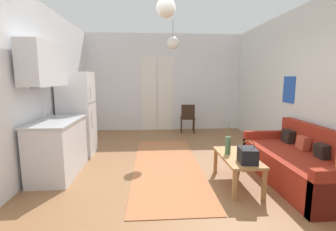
{
  "coord_description": "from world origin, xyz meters",
  "views": [
    {
      "loc": [
        -0.41,
        -3.48,
        1.59
      ],
      "look_at": [
        -0.07,
        1.4,
        0.83
      ],
      "focal_mm": 26.01,
      "sensor_mm": 36.0,
      "label": 1
    }
  ],
  "objects_px": {
    "handbag": "(248,155)",
    "refrigerator": "(77,114)",
    "accent_chair": "(188,117)",
    "pendant_lamp_near": "(166,8)",
    "pendant_lamp_far": "(173,43)",
    "couch": "(302,165)",
    "coffee_table": "(237,160)",
    "bamboo_vase": "(228,145)"
  },
  "relations": [
    {
      "from": "pendant_lamp_near",
      "to": "refrigerator",
      "type": "bearing_deg",
      "value": 128.89
    },
    {
      "from": "coffee_table",
      "to": "bamboo_vase",
      "type": "bearing_deg",
      "value": 134.71
    },
    {
      "from": "handbag",
      "to": "refrigerator",
      "type": "bearing_deg",
      "value": 145.36
    },
    {
      "from": "bamboo_vase",
      "to": "refrigerator",
      "type": "distance_m",
      "value": 3.09
    },
    {
      "from": "couch",
      "to": "accent_chair",
      "type": "xyz_separation_m",
      "value": [
        -1.23,
        3.46,
        0.19
      ]
    },
    {
      "from": "handbag",
      "to": "pendant_lamp_far",
      "type": "distance_m",
      "value": 3.22
    },
    {
      "from": "pendant_lamp_near",
      "to": "handbag",
      "type": "bearing_deg",
      "value": 8.06
    },
    {
      "from": "handbag",
      "to": "refrigerator",
      "type": "relative_size",
      "value": 0.19
    },
    {
      "from": "couch",
      "to": "refrigerator",
      "type": "bearing_deg",
      "value": 156.55
    },
    {
      "from": "couch",
      "to": "pendant_lamp_far",
      "type": "xyz_separation_m",
      "value": [
        -1.77,
        2.25,
        2.08
      ]
    },
    {
      "from": "couch",
      "to": "coffee_table",
      "type": "bearing_deg",
      "value": -179.46
    },
    {
      "from": "handbag",
      "to": "pendant_lamp_near",
      "type": "xyz_separation_m",
      "value": [
        -1.11,
        -0.16,
        1.83
      ]
    },
    {
      "from": "refrigerator",
      "to": "accent_chair",
      "type": "bearing_deg",
      "value": 35.49
    },
    {
      "from": "accent_chair",
      "to": "pendant_lamp_near",
      "type": "height_order",
      "value": "pendant_lamp_near"
    },
    {
      "from": "coffee_table",
      "to": "accent_chair",
      "type": "xyz_separation_m",
      "value": [
        -0.22,
        3.47,
        0.09
      ]
    },
    {
      "from": "couch",
      "to": "coffee_table",
      "type": "xyz_separation_m",
      "value": [
        -1.01,
        -0.01,
        0.11
      ]
    },
    {
      "from": "handbag",
      "to": "coffee_table",
      "type": "bearing_deg",
      "value": 96.24
    },
    {
      "from": "couch",
      "to": "pendant_lamp_far",
      "type": "relative_size",
      "value": 3.14
    },
    {
      "from": "coffee_table",
      "to": "refrigerator",
      "type": "xyz_separation_m",
      "value": [
        -2.78,
        1.65,
        0.46
      ]
    },
    {
      "from": "bamboo_vase",
      "to": "pendant_lamp_far",
      "type": "distance_m",
      "value": 2.86
    },
    {
      "from": "handbag",
      "to": "pendant_lamp_far",
      "type": "height_order",
      "value": "pendant_lamp_far"
    },
    {
      "from": "bamboo_vase",
      "to": "accent_chair",
      "type": "relative_size",
      "value": 0.57
    },
    {
      "from": "coffee_table",
      "to": "refrigerator",
      "type": "bearing_deg",
      "value": 149.24
    },
    {
      "from": "couch",
      "to": "handbag",
      "type": "xyz_separation_m",
      "value": [
        -0.98,
        -0.3,
        0.27
      ]
    },
    {
      "from": "bamboo_vase",
      "to": "refrigerator",
      "type": "xyz_separation_m",
      "value": [
        -2.66,
        1.54,
        0.27
      ]
    },
    {
      "from": "handbag",
      "to": "couch",
      "type": "bearing_deg",
      "value": 16.88
    },
    {
      "from": "coffee_table",
      "to": "pendant_lamp_far",
      "type": "relative_size",
      "value": 1.59
    },
    {
      "from": "handbag",
      "to": "accent_chair",
      "type": "distance_m",
      "value": 3.77
    },
    {
      "from": "handbag",
      "to": "accent_chair",
      "type": "height_order",
      "value": "accent_chair"
    },
    {
      "from": "pendant_lamp_far",
      "to": "couch",
      "type": "bearing_deg",
      "value": -51.74
    },
    {
      "from": "coffee_table",
      "to": "pendant_lamp_near",
      "type": "xyz_separation_m",
      "value": [
        -1.08,
        -0.45,
        1.99
      ]
    },
    {
      "from": "coffee_table",
      "to": "accent_chair",
      "type": "distance_m",
      "value": 3.48
    },
    {
      "from": "handbag",
      "to": "bamboo_vase",
      "type": "bearing_deg",
      "value": 109.78
    },
    {
      "from": "coffee_table",
      "to": "bamboo_vase",
      "type": "height_order",
      "value": "bamboo_vase"
    },
    {
      "from": "accent_chair",
      "to": "pendant_lamp_near",
      "type": "bearing_deg",
      "value": 82.73
    },
    {
      "from": "bamboo_vase",
      "to": "accent_chair",
      "type": "bearing_deg",
      "value": 91.84
    },
    {
      "from": "pendant_lamp_near",
      "to": "pendant_lamp_far",
      "type": "height_order",
      "value": "same"
    },
    {
      "from": "bamboo_vase",
      "to": "handbag",
      "type": "xyz_separation_m",
      "value": [
        0.14,
        -0.4,
        -0.03
      ]
    },
    {
      "from": "bamboo_vase",
      "to": "accent_chair",
      "type": "distance_m",
      "value": 3.36
    },
    {
      "from": "handbag",
      "to": "accent_chair",
      "type": "xyz_separation_m",
      "value": [
        -0.25,
        3.76,
        -0.08
      ]
    },
    {
      "from": "couch",
      "to": "handbag",
      "type": "bearing_deg",
      "value": -163.12
    },
    {
      "from": "couch",
      "to": "accent_chair",
      "type": "relative_size",
      "value": 2.43
    }
  ]
}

